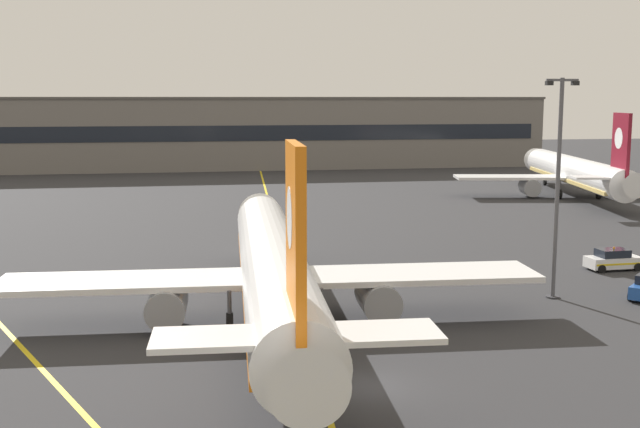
# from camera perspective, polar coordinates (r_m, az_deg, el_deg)

# --- Properties ---
(ground_plane) EXTENTS (400.00, 400.00, 0.00)m
(ground_plane) POSITION_cam_1_polar(r_m,az_deg,el_deg) (37.31, 3.50, -12.44)
(ground_plane) COLOR #2D2D30
(taxiway_centreline) EXTENTS (13.48, 179.54, 0.01)m
(taxiway_centreline) POSITION_cam_1_polar(r_m,az_deg,el_deg) (65.76, -2.61, -3.19)
(taxiway_centreline) COLOR yellow
(taxiway_centreline) RESTS_ON ground
(taxiway_lead_in_stripe) EXTENTS (24.63, 54.96, 0.01)m
(taxiway_lead_in_stripe) POSITION_cam_1_polar(r_m,az_deg,el_deg) (38.69, -18.35, -12.08)
(taxiway_lead_in_stripe) COLOR yellow
(taxiway_lead_in_stripe) RESTS_ON ground
(airliner_foreground) EXTENTS (32.23, 41.52, 11.65)m
(airliner_foreground) POSITION_cam_1_polar(r_m,az_deg,el_deg) (45.99, -3.41, -4.01)
(airliner_foreground) COLOR white
(airliner_foreground) RESTS_ON ground
(airliner_background) EXTENTS (32.19, 41.10, 11.60)m
(airliner_background) POSITION_cam_1_polar(r_m,az_deg,el_deg) (110.27, 18.15, 2.89)
(airliner_background) COLOR white
(airliner_background) RESTS_ON ground
(apron_lamp_post) EXTENTS (2.24, 0.90, 14.58)m
(apron_lamp_post) POSITION_cam_1_polar(r_m,az_deg,el_deg) (53.76, 16.94, 2.03)
(apron_lamp_post) COLOR #515156
(apron_lamp_post) RESTS_ON ground
(service_car_fourth) EXTENTS (4.27, 2.14, 1.79)m
(service_car_fourth) POSITION_cam_1_polar(r_m,az_deg,el_deg) (65.15, 20.59, -3.16)
(service_car_fourth) COLOR white
(service_car_fourth) RESTS_ON ground
(terminal_building) EXTENTS (122.71, 12.40, 13.41)m
(terminal_building) POSITION_cam_1_polar(r_m,az_deg,el_deg) (148.33, -7.06, 5.88)
(terminal_building) COLOR slate
(terminal_building) RESTS_ON ground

